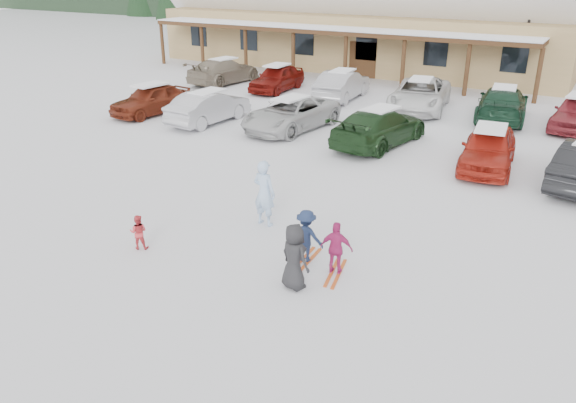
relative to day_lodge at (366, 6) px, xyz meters
The scene contains 20 objects.
ground 29.63m from the day_lodge, 72.16° to the right, with size 160.00×160.00×0.00m, color white.
day_lodge is the anchor object (origin of this frame).
lamp_post 11.57m from the day_lodge, 14.92° to the right, with size 0.50×0.25×6.48m.
adult_skier 28.07m from the day_lodge, 72.56° to the right, with size 0.68×0.44×1.86m, color #A5C6EA.
toddler_red 30.32m from the day_lodge, 77.76° to the right, with size 0.44×0.34×0.91m, color #D3353D.
child_navy 29.93m from the day_lodge, 69.65° to the right, with size 0.86×0.49×1.33m, color #192646.
skis_child_navy 30.01m from the day_lodge, 69.65° to the right, with size 0.20×1.40×0.03m, color #C74F1C.
child_magenta 30.42m from the day_lodge, 68.20° to the right, with size 0.76×0.32×1.30m, color #B32468.
skis_child_magenta 30.50m from the day_lodge, 68.20° to the right, with size 0.20×1.40×0.03m, color #C74F1C.
bystander_dark 31.16m from the day_lodge, 69.81° to the right, with size 0.75×0.49×1.53m, color #232325.
parked_car_0 19.32m from the day_lodge, 98.94° to the right, with size 1.69×4.19×1.43m, color maroon.
parked_car_1 19.00m from the day_lodge, 88.82° to the right, with size 1.52×4.36×1.44m, color #ADADB2.
parked_car_2 18.60m from the day_lodge, 76.87° to the right, with size 2.30×4.99×1.39m, color #BABABA.
parked_car_3 20.14m from the day_lodge, 65.27° to the right, with size 2.06×5.07×1.47m, color #1A361A.
parked_car_4 22.86m from the day_lodge, 56.02° to the right, with size 1.73×4.31×1.47m, color #AC2316.
parked_car_7 12.23m from the day_lodge, 112.17° to the right, with size 2.07×5.08×1.47m, color gray.
parked_car_8 11.65m from the day_lodge, 92.90° to the right, with size 1.72×4.27×1.45m, color maroon.
parked_car_9 12.27m from the day_lodge, 72.63° to the right, with size 1.61×4.61×1.52m, color #A2A1A6.
parked_car_10 14.32m from the day_lodge, 55.75° to the right, with size 2.53×5.48×1.52m, color silver.
parked_car_11 16.79m from the day_lodge, 44.51° to the right, with size 2.12×5.22×1.51m, color #153624.
Camera 1 is at (6.99, -10.55, 6.65)m, focal length 35.00 mm.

